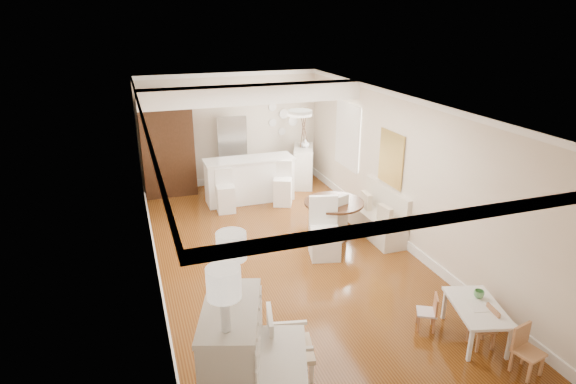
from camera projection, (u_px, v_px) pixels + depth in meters
room at (285, 149)px, 8.14m from camera, size 9.00×9.04×2.82m
secretary_bureau at (233, 366)px, 4.98m from camera, size 1.41×1.42×1.42m
gustavian_armchair at (290, 348)px, 5.58m from camera, size 0.67×0.67×0.98m
kids_table at (475, 322)px, 6.46m from camera, size 0.85×1.13×0.50m
kids_chair_a at (482, 327)px, 6.29m from camera, size 0.32×0.32×0.58m
kids_chair_b at (427, 312)px, 6.65m from camera, size 0.35×0.35×0.54m
kids_chair_c at (529, 352)px, 5.79m from camera, size 0.36×0.36×0.64m
banquette at (377, 212)px, 9.41m from camera, size 0.52×1.60×0.98m
dining_table at (333, 220)px, 9.27m from camera, size 1.46×1.46×0.78m
slip_chair_near at (325, 229)px, 8.54m from camera, size 0.63×0.64×1.09m
slip_chair_far at (330, 217)px, 9.18m from camera, size 0.60×0.61×0.96m
breakfast_counter at (250, 180)px, 11.13m from camera, size 2.05×0.65×1.03m
bar_stool_left at (225, 191)px, 10.51m from camera, size 0.40×0.40×0.95m
bar_stool_right at (283, 184)px, 10.90m from camera, size 0.53×0.53×1.00m
pantry_cabinet at (167, 148)px, 11.35m from camera, size 1.20×0.60×2.30m
fridge at (246, 151)px, 11.99m from camera, size 0.75×0.65×1.80m
sideboard at (303, 166)px, 12.18m from camera, size 0.81×1.13×0.99m
pencil_cup at (479, 294)px, 6.54m from camera, size 0.17×0.17×0.11m
branch_vase at (305, 143)px, 11.96m from camera, size 0.23×0.23×0.22m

